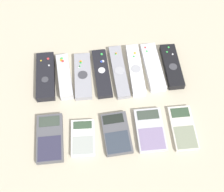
{
  "coord_description": "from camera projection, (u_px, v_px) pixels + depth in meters",
  "views": [
    {
      "loc": [
        -0.05,
        -0.46,
        0.86
      ],
      "look_at": [
        0.0,
        0.03,
        0.01
      ],
      "focal_mm": 50.0,
      "sensor_mm": 36.0,
      "label": 1
    }
  ],
  "objects": [
    {
      "name": "remote_6",
      "position": [
        153.0,
        67.0,
        1.03
      ],
      "size": [
        0.06,
        0.19,
        0.02
      ],
      "rotation": [
        0.0,
        0.0,
        0.03
      ],
      "color": "silver",
      "rests_on": "ground_plane"
    },
    {
      "name": "calculator_1",
      "position": [
        83.0,
        138.0,
        0.91
      ],
      "size": [
        0.07,
        0.11,
        0.02
      ],
      "rotation": [
        0.0,
        0.0,
        -0.05
      ],
      "color": "silver",
      "rests_on": "ground_plane"
    },
    {
      "name": "calculator_0",
      "position": [
        50.0,
        138.0,
        0.91
      ],
      "size": [
        0.08,
        0.15,
        0.02
      ],
      "rotation": [
        0.0,
        0.0,
        -0.01
      ],
      "color": "#4C4C51",
      "rests_on": "ground_plane"
    },
    {
      "name": "remote_3",
      "position": [
        102.0,
        73.0,
        1.02
      ],
      "size": [
        0.05,
        0.19,
        0.02
      ],
      "rotation": [
        0.0,
        0.0,
        0.03
      ],
      "color": "black",
      "rests_on": "ground_plane"
    },
    {
      "name": "calculator_2",
      "position": [
        116.0,
        134.0,
        0.92
      ],
      "size": [
        0.08,
        0.13,
        0.02
      ],
      "rotation": [
        0.0,
        0.0,
        0.05
      ],
      "color": "#4C4C51",
      "rests_on": "ground_plane"
    },
    {
      "name": "remote_5",
      "position": [
        135.0,
        70.0,
        1.02
      ],
      "size": [
        0.04,
        0.19,
        0.03
      ],
      "rotation": [
        0.0,
        0.0,
        -0.01
      ],
      "color": "white",
      "rests_on": "ground_plane"
    },
    {
      "name": "remote_4",
      "position": [
        119.0,
        71.0,
        1.03
      ],
      "size": [
        0.05,
        0.2,
        0.02
      ],
      "rotation": [
        0.0,
        0.0,
        0.04
      ],
      "color": "gray",
      "rests_on": "ground_plane"
    },
    {
      "name": "remote_0",
      "position": [
        46.0,
        76.0,
        1.01
      ],
      "size": [
        0.06,
        0.18,
        0.03
      ],
      "rotation": [
        0.0,
        0.0,
        0.0
      ],
      "color": "black",
      "rests_on": "ground_plane"
    },
    {
      "name": "remote_1",
      "position": [
        65.0,
        76.0,
        1.01
      ],
      "size": [
        0.05,
        0.17,
        0.03
      ],
      "rotation": [
        0.0,
        0.0,
        0.07
      ],
      "color": "#B7B7BC",
      "rests_on": "ground_plane"
    },
    {
      "name": "ground_plane",
      "position": [
        113.0,
        106.0,
        0.97
      ],
      "size": [
        3.0,
        3.0,
        0.0
      ],
      "primitive_type": "plane",
      "color": "#B2A88E"
    },
    {
      "name": "remote_7",
      "position": [
        172.0,
        66.0,
        1.03
      ],
      "size": [
        0.05,
        0.17,
        0.03
      ],
      "rotation": [
        0.0,
        0.0,
        0.0
      ],
      "color": "black",
      "rests_on": "ground_plane"
    },
    {
      "name": "calculator_3",
      "position": [
        150.0,
        130.0,
        0.92
      ],
      "size": [
        0.08,
        0.14,
        0.02
      ],
      "rotation": [
        0.0,
        0.0,
        -0.01
      ],
      "color": "#B2B2B7",
      "rests_on": "ground_plane"
    },
    {
      "name": "remote_2",
      "position": [
        83.0,
        76.0,
        1.02
      ],
      "size": [
        0.06,
        0.17,
        0.02
      ],
      "rotation": [
        0.0,
        0.0,
        -0.03
      ],
      "color": "gray",
      "rests_on": "ground_plane"
    },
    {
      "name": "calculator_4",
      "position": [
        183.0,
        128.0,
        0.93
      ],
      "size": [
        0.07,
        0.14,
        0.01
      ],
      "rotation": [
        0.0,
        0.0,
        -0.02
      ],
      "color": "beige",
      "rests_on": "ground_plane"
    }
  ]
}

